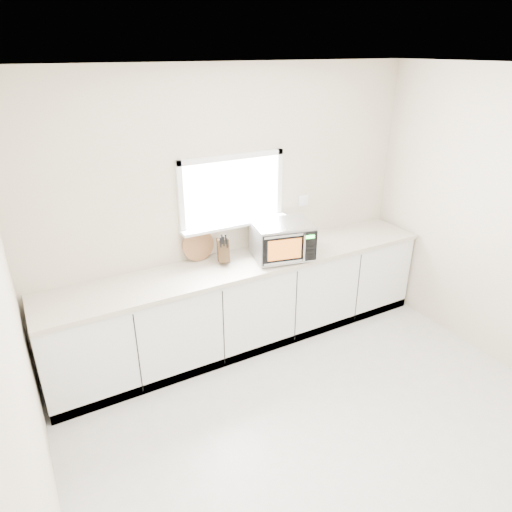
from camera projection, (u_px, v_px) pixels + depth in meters
ground at (352, 453)px, 3.46m from camera, size 4.00×4.00×0.00m
back_wall at (232, 209)px, 4.48m from camera, size 4.00×0.17×2.70m
cabinets at (247, 303)px, 4.63m from camera, size 3.92×0.60×0.88m
countertop at (247, 263)px, 4.43m from camera, size 3.92×0.64×0.04m
microwave at (283, 240)px, 4.42m from camera, size 0.63×0.54×0.36m
knife_block at (223, 250)px, 4.33m from camera, size 0.16×0.23×0.31m
cutting_board at (198, 245)px, 4.38m from camera, size 0.32×0.08×0.32m
coffee_grinder at (309, 236)px, 4.73m from camera, size 0.13×0.13×0.21m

